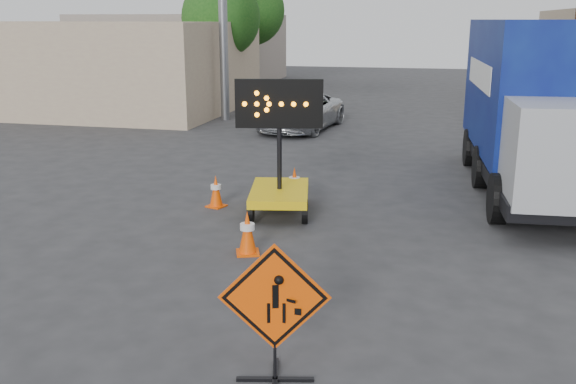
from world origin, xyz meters
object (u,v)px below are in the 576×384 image
at_px(construction_sign, 275,310).
at_px(box_truck, 538,116).
at_px(arrow_board, 279,184).
at_px(pickup_truck, 301,112).

xyz_separation_m(construction_sign, box_truck, (3.97, 9.94, 0.96)).
relative_size(arrow_board, box_truck, 0.33).
height_order(arrow_board, pickup_truck, arrow_board).
distance_m(construction_sign, arrow_board, 6.76).
distance_m(construction_sign, box_truck, 10.74).
relative_size(construction_sign, box_truck, 0.19).
bearing_deg(construction_sign, arrow_board, 91.02).
xyz_separation_m(construction_sign, pickup_truck, (-3.58, 17.44, -0.22)).
bearing_deg(box_truck, pickup_truck, 131.16).
xyz_separation_m(construction_sign, arrow_board, (-1.62, 6.56, -0.25)).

